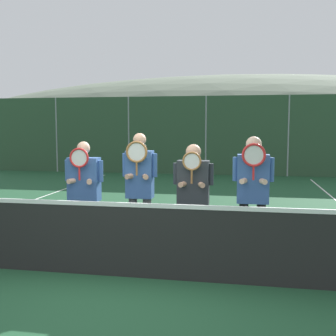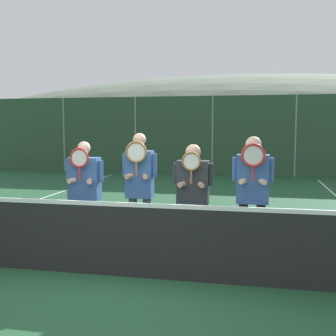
{
  "view_description": "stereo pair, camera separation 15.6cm",
  "coord_description": "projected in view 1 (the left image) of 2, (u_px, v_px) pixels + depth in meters",
  "views": [
    {
      "loc": [
        1.58,
        -5.2,
        1.99
      ],
      "look_at": [
        0.42,
        1.09,
        1.34
      ],
      "focal_mm": 45.0,
      "sensor_mm": 36.0,
      "label": 1
    },
    {
      "loc": [
        1.73,
        -5.16,
        1.99
      ],
      "look_at": [
        0.42,
        1.09,
        1.34
      ],
      "focal_mm": 45.0,
      "sensor_mm": 36.0,
      "label": 2
    }
  ],
  "objects": [
    {
      "name": "clubhouse_building",
      "position": [
        234.0,
        132.0,
        23.98
      ],
      "size": [
        17.64,
        5.5,
        3.2
      ],
      "color": "beige",
      "rests_on": "ground_plane"
    },
    {
      "name": "player_leftmost",
      "position": [
        84.0,
        188.0,
        6.45
      ],
      "size": [
        0.61,
        0.34,
        1.75
      ],
      "color": "black",
      "rests_on": "ground_plane"
    },
    {
      "name": "player_center_right",
      "position": [
        193.0,
        190.0,
        6.24
      ],
      "size": [
        0.6,
        0.34,
        1.72
      ],
      "color": "#232838",
      "rests_on": "ground_plane"
    },
    {
      "name": "car_far_left",
      "position": [
        107.0,
        147.0,
        21.09
      ],
      "size": [
        4.21,
        2.02,
        1.82
      ],
      "color": "slate",
      "rests_on": "ground_plane"
    },
    {
      "name": "ground_plane",
      "position": [
        122.0,
        276.0,
        5.57
      ],
      "size": [
        120.0,
        120.0,
        0.0
      ],
      "primitive_type": "plane",
      "color": "#1E4C2D"
    },
    {
      "name": "fence_back",
      "position": [
        206.0,
        136.0,
        17.06
      ],
      "size": [
        19.49,
        0.06,
        3.19
      ],
      "color": "gray",
      "rests_on": "ground_plane"
    },
    {
      "name": "player_center_left",
      "position": [
        140.0,
        185.0,
        6.35
      ],
      "size": [
        0.54,
        0.34,
        1.88
      ],
      "color": "#56565B",
      "rests_on": "ground_plane"
    },
    {
      "name": "tennis_net",
      "position": [
        121.0,
        239.0,
        5.51
      ],
      "size": [
        10.75,
        0.09,
        1.09
      ],
      "color": "gray",
      "rests_on": "ground_plane"
    },
    {
      "name": "car_left_of_center",
      "position": [
        205.0,
        148.0,
        20.43
      ],
      "size": [
        4.53,
        2.1,
        1.8
      ],
      "color": "navy",
      "rests_on": "ground_plane"
    },
    {
      "name": "player_rightmost",
      "position": [
        253.0,
        188.0,
        6.02
      ],
      "size": [
        0.58,
        0.34,
        1.84
      ],
      "color": "black",
      "rests_on": "ground_plane"
    },
    {
      "name": "car_center",
      "position": [
        311.0,
        149.0,
        19.57
      ],
      "size": [
        4.36,
        2.02,
        1.83
      ],
      "color": "maroon",
      "rests_on": "ground_plane"
    },
    {
      "name": "hill_distant",
      "position": [
        234.0,
        139.0,
        62.32
      ],
      "size": [
        92.56,
        51.42,
        18.0
      ],
      "color": "slate",
      "rests_on": "ground_plane"
    }
  ]
}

